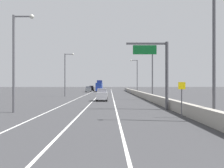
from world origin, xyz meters
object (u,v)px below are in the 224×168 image
lamp_post_right_near (211,47)px  car_gray_0 (88,89)px  car_silver_2 (102,95)px  lamp_post_right_third (136,74)px  box_truck (99,86)px  overhead_sign_gantry (160,67)px  car_black_3 (92,88)px  car_blue_1 (98,89)px  lamp_post_right_second (151,68)px  speed_advisory_sign (182,97)px  lamp_post_left_mid (66,72)px  lamp_post_left_near (16,56)px

lamp_post_right_near → car_gray_0: bearing=102.9°
car_silver_2 → lamp_post_right_third: bearing=72.2°
lamp_post_right_near → box_truck: 79.59m
overhead_sign_gantry → lamp_post_right_third: size_ratio=0.77×
overhead_sign_gantry → car_black_3: size_ratio=1.68×
lamp_post_right_third → box_truck: (-11.79, 29.12, -3.62)m
car_black_3 → car_blue_1: bearing=-73.2°
car_gray_0 → car_silver_2: car_silver_2 is taller
car_blue_1 → box_truck: (-0.09, 10.38, 1.02)m
overhead_sign_gantry → box_truck: bearing=97.9°
overhead_sign_gantry → car_silver_2: (-6.85, 13.53, -3.70)m
car_silver_2 → box_truck: size_ratio=0.47×
lamp_post_right_second → car_silver_2: size_ratio=2.41×
car_blue_1 → speed_advisory_sign: bearing=-81.3°
car_black_3 → lamp_post_left_mid: bearing=-93.2°
speed_advisory_sign → box_truck: size_ratio=0.35×
car_gray_0 → car_black_3: size_ratio=0.97×
overhead_sign_gantry → car_black_3: 71.92m
speed_advisory_sign → lamp_post_left_mid: size_ratio=0.31×
car_black_3 → overhead_sign_gantry: bearing=-79.6°
car_gray_0 → car_blue_1: bearing=41.9°
overhead_sign_gantry → lamp_post_right_third: (2.00, 41.02, 0.90)m
speed_advisory_sign → lamp_post_right_second: lamp_post_right_second is taller
car_silver_2 → car_black_3: size_ratio=0.91×
speed_advisory_sign → car_gray_0: 64.51m
lamp_post_right_third → speed_advisory_sign: bearing=-91.9°
box_truck → speed_advisory_sign: bearing=-82.4°
lamp_post_right_second → car_blue_1: lamp_post_right_second is taller
car_blue_1 → box_truck: bearing=90.5°
car_silver_2 → lamp_post_right_second: bearing=17.5°
car_blue_1 → lamp_post_right_third: bearing=-58.0°
lamp_post_right_near → speed_advisory_sign: bearing=124.4°
lamp_post_right_near → lamp_post_right_second: same height
lamp_post_right_second → lamp_post_left_near: 25.10m
lamp_post_right_near → car_blue_1: bearing=99.7°
lamp_post_right_near → car_black_3: size_ratio=2.19×
lamp_post_left_mid → car_blue_1: bearing=80.1°
car_gray_0 → car_silver_2: 43.66m
speed_advisory_sign → car_gray_0: speed_advisory_sign is taller
speed_advisory_sign → lamp_post_right_second: size_ratio=0.31×
lamp_post_right_second → car_silver_2: bearing=-162.5°
lamp_post_right_near → lamp_post_right_second: size_ratio=1.00×
overhead_sign_gantry → lamp_post_left_mid: size_ratio=0.77×
car_silver_2 → box_truck: box_truck is taller
car_blue_1 → car_black_3: car_black_3 is taller
lamp_post_left_near → car_blue_1: (5.15, 62.26, -4.64)m
lamp_post_right_second → car_black_3: (-14.82, 54.38, -4.56)m
speed_advisory_sign → car_black_3: bearing=99.9°
lamp_post_left_mid → car_blue_1: (5.68, 32.55, -4.64)m
car_blue_1 → car_black_3: bearing=106.8°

